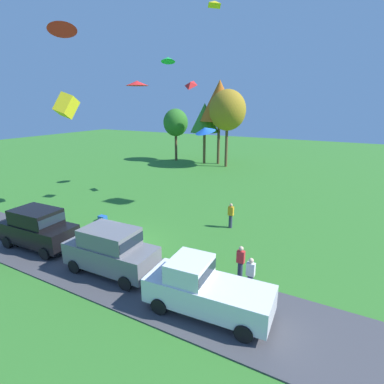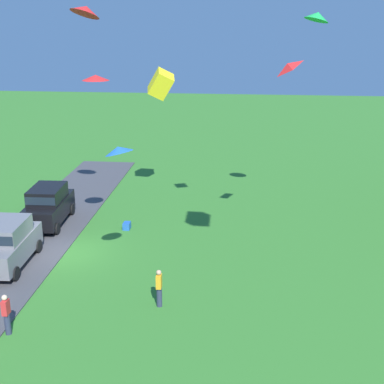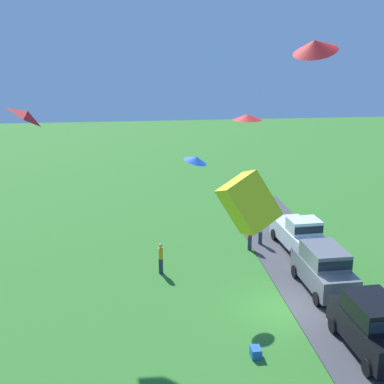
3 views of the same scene
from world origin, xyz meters
The scene contains 14 objects.
ground_plane centered at (0.00, 0.00, 0.00)m, with size 120.00×120.00×0.00m, color #337528.
pavement_strip centered at (0.00, -2.35, 0.03)m, with size 36.00×4.40×0.06m, color #424247.
car_suv_by_flagpole centered at (-3.85, -2.38, 1.30)m, with size 4.68×2.21×2.28m.
car_suv_far_end centered at (1.70, -2.40, 1.30)m, with size 4.66×2.17×2.28m.
car_pickup_near_entrance centered at (6.96, -2.84, 1.11)m, with size 5.11×2.29×2.14m.
person_on_lawn centered at (4.76, 5.62, 0.88)m, with size 0.36×0.24×1.71m.
person_beside_suv centered at (8.19, -0.76, 0.88)m, with size 0.36×0.24×1.71m.
person_watching_sky centered at (7.44, 0.07, 0.88)m, with size 0.36×0.24×1.71m.
cooler_box centered at (-3.63, 2.34, 0.20)m, with size 0.56×0.40×0.40m, color blue.
kite_delta_over_trees centered at (3.65, 3.85, 6.57)m, with size 1.20×1.20×0.27m, color blue.
kite_delta_high_left centered at (0.26, 2.08, 9.12)m, with size 1.26×1.26×0.26m, color red.
kite_diamond_low_drifter centered at (-1.20, 10.89, 9.56)m, with size 0.83×1.02×0.30m, color red.
kite_box_high_right centered at (-7.82, 3.83, 7.87)m, with size 1.06×1.06×1.48m, color yellow.
kite_delta_trailing_tail centered at (-3.60, 0.65, 12.10)m, with size 1.57×1.57×0.42m, color red.
Camera 3 is at (-22.01, 7.17, 12.39)m, focal length 50.00 mm.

